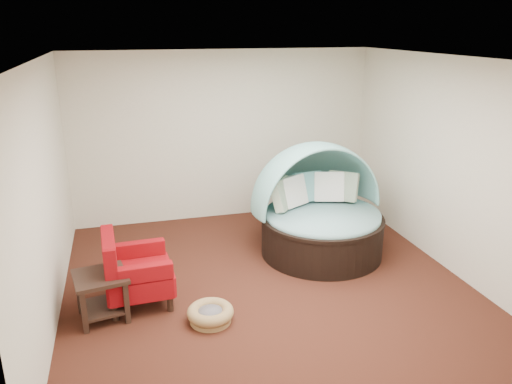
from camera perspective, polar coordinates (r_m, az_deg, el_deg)
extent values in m
plane|color=#411B12|center=(6.56, 1.08, -10.22)|extent=(5.00, 5.00, 0.00)
plane|color=beige|center=(8.37, -3.71, 6.38)|extent=(5.00, 0.00, 5.00)
plane|color=beige|center=(3.85, 11.83, -9.01)|extent=(5.00, 0.00, 5.00)
plane|color=beige|center=(5.85, -23.03, -0.45)|extent=(0.00, 5.00, 5.00)
plane|color=beige|center=(7.11, 20.89, 3.01)|extent=(0.00, 5.00, 5.00)
plane|color=white|center=(5.76, 1.25, 14.99)|extent=(5.00, 5.00, 0.00)
cylinder|color=black|center=(7.28, 7.50, -5.05)|extent=(1.91, 1.91, 0.53)
cylinder|color=black|center=(7.17, 7.59, -2.98)|extent=(1.93, 1.93, 0.05)
cylinder|color=#8BC8C0|center=(7.16, 7.61, -2.69)|extent=(1.80, 1.80, 0.12)
cube|color=#3E6D59|center=(7.10, 2.97, -0.25)|extent=(0.47, 0.50, 0.46)
cube|color=white|center=(7.23, 4.26, 0.08)|extent=(0.51, 0.43, 0.46)
cube|color=#65ABB0|center=(7.46, 5.92, 0.60)|extent=(0.47, 0.30, 0.46)
cube|color=white|center=(7.50, 8.32, 0.61)|extent=(0.49, 0.36, 0.46)
cube|color=#3E6D59|center=(7.55, 9.89, 0.66)|extent=(0.50, 0.47, 0.46)
cylinder|color=olive|center=(5.79, -5.21, -14.27)|extent=(0.49, 0.49, 0.05)
torus|color=olive|center=(5.74, -5.24, -13.52)|extent=(0.56, 0.56, 0.13)
cylinder|color=#615C61|center=(5.75, -5.23, -13.67)|extent=(0.33, 0.33, 0.08)
cylinder|color=black|center=(5.97, -15.78, -13.14)|extent=(0.08, 0.08, 0.18)
cylinder|color=black|center=(6.50, -16.06, -10.36)|extent=(0.08, 0.08, 0.18)
cylinder|color=black|center=(6.00, -9.77, -12.48)|extent=(0.08, 0.08, 0.18)
cylinder|color=black|center=(6.53, -10.59, -9.78)|extent=(0.08, 0.08, 0.18)
cube|color=#7B0900|center=(6.13, -13.20, -9.56)|extent=(0.80, 0.80, 0.27)
cube|color=#7B0900|center=(5.97, -16.42, -6.82)|extent=(0.18, 0.78, 0.45)
cube|color=#7B0900|center=(5.74, -12.55, -9.01)|extent=(0.62, 0.15, 0.18)
cube|color=#7B0900|center=(6.33, -13.17, -6.35)|extent=(0.62, 0.15, 0.18)
cube|color=black|center=(5.85, -17.39, -9.23)|extent=(0.65, 0.65, 0.04)
cube|color=black|center=(6.03, -17.04, -12.45)|extent=(0.57, 0.57, 0.03)
cube|color=black|center=(5.76, -19.04, -12.91)|extent=(0.06, 0.06, 0.49)
cube|color=black|center=(6.15, -19.57, -10.86)|extent=(0.06, 0.06, 0.49)
cube|color=black|center=(5.81, -14.57, -12.20)|extent=(0.06, 0.06, 0.49)
cube|color=black|center=(6.19, -15.40, -10.21)|extent=(0.06, 0.06, 0.49)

